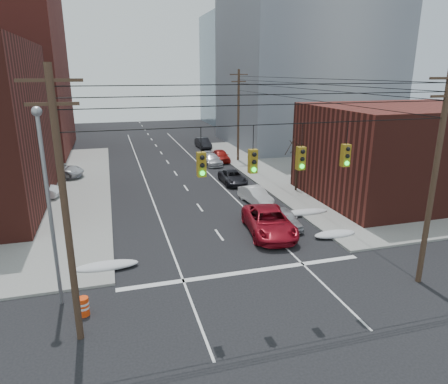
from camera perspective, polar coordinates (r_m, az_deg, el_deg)
ground at (r=17.62m, az=10.47°, el=-20.83°), size 160.00×160.00×0.00m
sidewalk_ne at (r=52.85m, az=24.00°, el=3.75°), size 40.00×40.00×0.15m
building_brick_far at (r=88.59m, az=-29.33°, el=11.67°), size 22.00×18.00×12.00m
building_office at (r=63.24m, az=11.45°, el=18.12°), size 22.00×20.00×25.00m
building_glass at (r=87.86m, az=4.54°, el=16.94°), size 20.00×18.00×22.00m
building_storefront at (r=38.16m, az=24.66°, el=5.18°), size 16.00×12.00×8.00m
utility_pole_left at (r=16.19m, az=-21.78°, el=-2.03°), size 2.20×0.28×11.00m
utility_pole_right at (r=22.12m, az=27.86°, el=2.03°), size 2.20×0.28×11.00m
utility_pole_far at (r=49.00m, az=2.07°, el=11.04°), size 2.20×0.28×11.00m
traffic_signals at (r=17.09m, az=7.63°, el=4.79°), size 17.00×0.42×2.02m
street_light at (r=19.24m, az=-23.90°, el=-0.17°), size 0.44×0.44×9.32m
bare_tree at (r=37.14m, az=10.35°, el=3.50°), size 2.09×2.20×4.93m
snow_nw at (r=23.77m, az=-16.41°, el=-10.08°), size 3.50×1.08×0.42m
snow_ne at (r=28.00m, az=15.56°, el=-5.82°), size 3.00×1.08×0.42m
snow_east_far at (r=31.64m, az=11.36°, el=-2.88°), size 4.00×1.08×0.42m
red_pickup at (r=27.50m, az=6.44°, el=-4.25°), size 3.64×6.49×1.71m
parked_car_a at (r=28.89m, az=8.72°, el=-3.75°), size 1.60×3.80×1.28m
parked_car_b at (r=33.77m, az=4.53°, el=-0.49°), size 1.98×4.29×1.36m
parked_car_c at (r=39.67m, az=1.26°, el=2.11°), size 2.16×4.58×1.27m
parked_car_d at (r=47.82m, az=-1.77°, el=4.68°), size 1.94×4.57×1.32m
parked_car_e at (r=49.61m, az=-0.48°, el=5.21°), size 1.83×4.31×1.45m
parked_car_f at (r=58.71m, az=-3.01°, el=7.00°), size 1.72×4.48×1.46m
lot_car_a at (r=38.18m, az=-25.80°, el=0.23°), size 4.75×2.46×1.49m
lot_car_b at (r=44.71m, az=-22.92°, el=2.84°), size 6.05×3.90×1.55m
construction_barrel at (r=19.92m, az=-19.43°, el=-15.14°), size 0.52×0.52×0.89m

